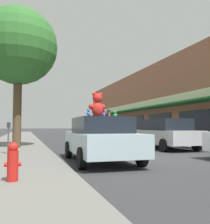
{
  "coord_description": "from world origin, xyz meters",
  "views": [
    {
      "loc": [
        -4.83,
        -8.33,
        1.24
      ],
      "look_at": [
        -1.18,
        2.97,
        1.91
      ],
      "focal_mm": 40.0,
      "sensor_mm": 36.0,
      "label": 1
    }
  ],
  "objects_px": {
    "teddy_bear_purple": "(104,113)",
    "teddy_bear_brown": "(109,115)",
    "parking_meter": "(8,134)",
    "teddy_bear_green": "(115,114)",
    "parked_car_far_center": "(166,133)",
    "teddy_bear_teal": "(102,113)",
    "teddy_bear_black": "(109,114)",
    "plush_art_car": "(101,138)",
    "teddy_bear_giant": "(97,105)",
    "fire_hydrant": "(13,162)",
    "teddy_bear_blue": "(89,113)",
    "street_tree": "(18,47)"
  },
  "relations": [
    {
      "from": "teddy_bear_purple",
      "to": "teddy_bear_brown",
      "type": "bearing_deg",
      "value": -172.03
    },
    {
      "from": "parking_meter",
      "to": "teddy_bear_brown",
      "type": "bearing_deg",
      "value": -23.95
    },
    {
      "from": "teddy_bear_green",
      "to": "parked_car_far_center",
      "type": "height_order",
      "value": "teddy_bear_green"
    },
    {
      "from": "teddy_bear_teal",
      "to": "teddy_bear_black",
      "type": "bearing_deg",
      "value": -157.63
    },
    {
      "from": "plush_art_car",
      "to": "teddy_bear_brown",
      "type": "xyz_separation_m",
      "value": [
        0.58,
        0.77,
        0.85
      ]
    },
    {
      "from": "teddy_bear_giant",
      "to": "fire_hydrant",
      "type": "height_order",
      "value": "teddy_bear_giant"
    },
    {
      "from": "teddy_bear_black",
      "to": "teddy_bear_green",
      "type": "relative_size",
      "value": 1.2
    },
    {
      "from": "teddy_bear_black",
      "to": "teddy_bear_teal",
      "type": "bearing_deg",
      "value": 58.3
    },
    {
      "from": "teddy_bear_brown",
      "to": "fire_hydrant",
      "type": "xyz_separation_m",
      "value": [
        -3.34,
        -3.72,
        -1.14
      ]
    },
    {
      "from": "teddy_bear_purple",
      "to": "parked_car_far_center",
      "type": "distance_m",
      "value": 5.95
    },
    {
      "from": "teddy_bear_purple",
      "to": "fire_hydrant",
      "type": "relative_size",
      "value": 0.37
    },
    {
      "from": "teddy_bear_green",
      "to": "fire_hydrant",
      "type": "relative_size",
      "value": 0.37
    },
    {
      "from": "teddy_bear_giant",
      "to": "teddy_bear_blue",
      "type": "xyz_separation_m",
      "value": [
        -0.52,
        -0.81,
        -0.31
      ]
    },
    {
      "from": "teddy_bear_giant",
      "to": "teddy_bear_green",
      "type": "distance_m",
      "value": 1.1
    },
    {
      "from": "teddy_bear_purple",
      "to": "parking_meter",
      "type": "distance_m",
      "value": 4.15
    },
    {
      "from": "parked_car_far_center",
      "to": "fire_hydrant",
      "type": "bearing_deg",
      "value": -139.23
    },
    {
      "from": "teddy_bear_teal",
      "to": "street_tree",
      "type": "height_order",
      "value": "street_tree"
    },
    {
      "from": "teddy_bear_giant",
      "to": "teddy_bear_teal",
      "type": "relative_size",
      "value": 2.33
    },
    {
      "from": "teddy_bear_teal",
      "to": "street_tree",
      "type": "xyz_separation_m",
      "value": [
        -3.13,
        5.14,
        3.79
      ]
    },
    {
      "from": "teddy_bear_blue",
      "to": "teddy_bear_black",
      "type": "relative_size",
      "value": 0.66
    },
    {
      "from": "teddy_bear_brown",
      "to": "street_tree",
      "type": "relative_size",
      "value": 0.03
    },
    {
      "from": "teddy_bear_giant",
      "to": "teddy_bear_brown",
      "type": "relative_size",
      "value": 3.62
    },
    {
      "from": "teddy_bear_blue",
      "to": "parking_meter",
      "type": "relative_size",
      "value": 0.18
    },
    {
      "from": "teddy_bear_blue",
      "to": "teddy_bear_green",
      "type": "height_order",
      "value": "teddy_bear_green"
    },
    {
      "from": "teddy_bear_green",
      "to": "fire_hydrant",
      "type": "height_order",
      "value": "teddy_bear_green"
    },
    {
      "from": "teddy_bear_teal",
      "to": "teddy_bear_green",
      "type": "bearing_deg",
      "value": 154.77
    },
    {
      "from": "parked_car_far_center",
      "to": "teddy_bear_black",
      "type": "bearing_deg",
      "value": -148.72
    },
    {
      "from": "teddy_bear_blue",
      "to": "teddy_bear_black",
      "type": "xyz_separation_m",
      "value": [
        1.34,
        1.98,
        0.06
      ]
    },
    {
      "from": "teddy_bear_green",
      "to": "teddy_bear_black",
      "type": "bearing_deg",
      "value": -39.42
    },
    {
      "from": "street_tree",
      "to": "parking_meter",
      "type": "relative_size",
      "value": 5.91
    },
    {
      "from": "teddy_bear_black",
      "to": "parking_meter",
      "type": "relative_size",
      "value": 0.28
    },
    {
      "from": "teddy_bear_teal",
      "to": "teddy_bear_giant",
      "type": "bearing_deg",
      "value": 27.06
    },
    {
      "from": "teddy_bear_giant",
      "to": "teddy_bear_purple",
      "type": "relative_size",
      "value": 2.97
    },
    {
      "from": "plush_art_car",
      "to": "teddy_bear_black",
      "type": "distance_m",
      "value": 1.54
    },
    {
      "from": "fire_hydrant",
      "to": "teddy_bear_teal",
      "type": "bearing_deg",
      "value": 48.91
    },
    {
      "from": "plush_art_car",
      "to": "street_tree",
      "type": "bearing_deg",
      "value": 119.42
    },
    {
      "from": "teddy_bear_teal",
      "to": "fire_hydrant",
      "type": "distance_m",
      "value": 4.67
    },
    {
      "from": "teddy_bear_teal",
      "to": "fire_hydrant",
      "type": "relative_size",
      "value": 0.47
    },
    {
      "from": "teddy_bear_giant",
      "to": "street_tree",
      "type": "relative_size",
      "value": 0.12
    },
    {
      "from": "teddy_bear_teal",
      "to": "fire_hydrant",
      "type": "height_order",
      "value": "teddy_bear_teal"
    },
    {
      "from": "teddy_bear_black",
      "to": "teddy_bear_purple",
      "type": "distance_m",
      "value": 1.18
    },
    {
      "from": "teddy_bear_brown",
      "to": "parked_car_far_center",
      "type": "xyz_separation_m",
      "value": [
        4.23,
        2.8,
        -0.8
      ]
    },
    {
      "from": "teddy_bear_black",
      "to": "teddy_bear_green",
      "type": "xyz_separation_m",
      "value": [
        0.05,
        -0.57,
        -0.03
      ]
    },
    {
      "from": "parked_car_far_center",
      "to": "fire_hydrant",
      "type": "distance_m",
      "value": 10.0
    },
    {
      "from": "teddy_bear_black",
      "to": "street_tree",
      "type": "xyz_separation_m",
      "value": [
        -3.6,
        4.53,
        3.8
      ]
    },
    {
      "from": "plush_art_car",
      "to": "teddy_bear_brown",
      "type": "distance_m",
      "value": 1.28
    },
    {
      "from": "teddy_bear_black",
      "to": "fire_hydrant",
      "type": "distance_m",
      "value": 5.42
    },
    {
      "from": "fire_hydrant",
      "to": "parking_meter",
      "type": "xyz_separation_m",
      "value": [
        -0.4,
        5.39,
        0.41
      ]
    },
    {
      "from": "teddy_bear_brown",
      "to": "parking_meter",
      "type": "distance_m",
      "value": 4.16
    },
    {
      "from": "teddy_bear_blue",
      "to": "teddy_bear_teal",
      "type": "relative_size",
      "value": 0.63
    }
  ]
}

